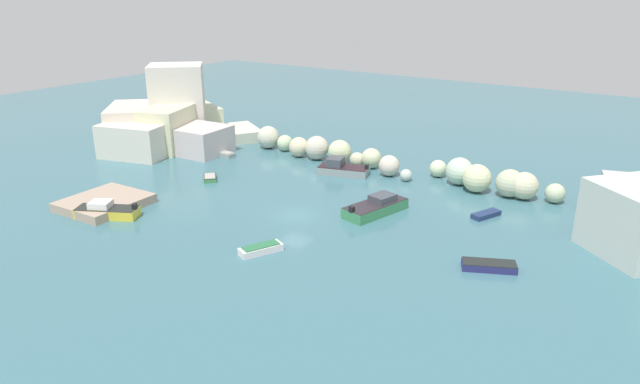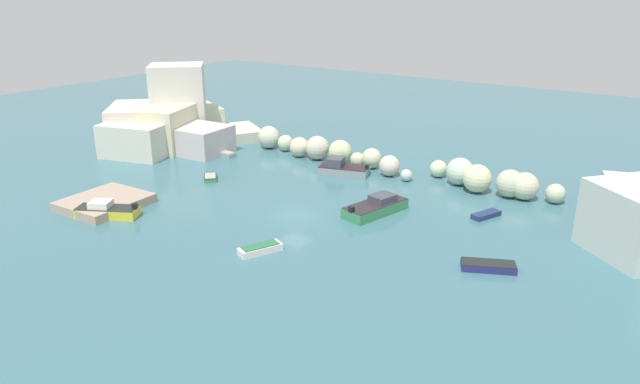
# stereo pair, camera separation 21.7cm
# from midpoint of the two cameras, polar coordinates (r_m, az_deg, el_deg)

# --- Properties ---
(cove_water) EXTENTS (160.00, 160.00, 0.00)m
(cove_water) POSITION_cam_midpoint_polar(r_m,az_deg,el_deg) (51.45, -2.58, -2.27)
(cove_water) COLOR #3E6D79
(cove_water) RESTS_ON ground
(cliff_headland_left) EXTENTS (19.29, 20.54, 9.69)m
(cliff_headland_left) POSITION_cam_midpoint_polar(r_m,az_deg,el_deg) (76.74, -14.91, 6.58)
(cliff_headland_left) COLOR beige
(cliff_headland_left) RESTS_ON ground
(rock_breakwater) EXTENTS (39.90, 4.69, 2.79)m
(rock_breakwater) POSITION_cam_midpoint_polar(r_m,az_deg,el_deg) (62.49, 7.77, 2.81)
(rock_breakwater) COLOR beige
(rock_breakwater) RESTS_ON ground
(stone_dock) EXTENTS (6.55, 7.18, 0.82)m
(stone_dock) POSITION_cam_midpoint_polar(r_m,az_deg,el_deg) (56.71, -20.51, -0.98)
(stone_dock) COLOR tan
(stone_dock) RESTS_ON ground
(moored_boat_0) EXTENTS (3.81, 6.65, 1.54)m
(moored_boat_0) POSITION_cam_midpoint_polar(r_m,az_deg,el_deg) (51.89, 5.42, -1.45)
(moored_boat_0) COLOR #3B8652
(moored_boat_0) RESTS_ON cove_water
(moored_boat_1) EXTENTS (2.02, 3.01, 0.44)m
(moored_boat_1) POSITION_cam_midpoint_polar(r_m,az_deg,el_deg) (52.94, 15.87, -2.14)
(moored_boat_1) COLOR navy
(moored_boat_1) RESTS_ON cove_water
(moored_boat_2) EXTENTS (4.03, 2.87, 0.58)m
(moored_boat_2) POSITION_cam_midpoint_polar(r_m,az_deg,el_deg) (43.50, 16.13, -6.97)
(moored_boat_2) COLOR navy
(moored_boat_2) RESTS_ON cove_water
(moored_boat_3) EXTENTS (2.53, 2.54, 0.46)m
(moored_boat_3) POSITION_cam_midpoint_polar(r_m,az_deg,el_deg) (61.62, -10.85, 1.40)
(moored_boat_3) COLOR #42844C
(moored_boat_3) RESTS_ON cove_water
(moored_boat_4) EXTENTS (5.78, 3.73, 1.75)m
(moored_boat_4) POSITION_cam_midpoint_polar(r_m,az_deg,el_deg) (62.37, 2.07, 2.33)
(moored_boat_4) COLOR gray
(moored_boat_4) RESTS_ON cove_water
(moored_boat_5) EXTENTS (2.43, 3.53, 0.61)m
(moored_boat_5) POSITION_cam_midpoint_polar(r_m,az_deg,el_deg) (44.53, -5.98, -5.59)
(moored_boat_5) COLOR white
(moored_boat_5) RESTS_ON cove_water
(moored_boat_6) EXTENTS (5.62, 4.22, 1.44)m
(moored_boat_6) POSITION_cam_midpoint_polar(r_m,az_deg,el_deg) (54.15, -20.35, -1.76)
(moored_boat_6) COLOR yellow
(moored_boat_6) RESTS_ON cove_water
(moored_boat_7) EXTENTS (2.89, 1.34, 0.58)m
(moored_boat_7) POSITION_cam_midpoint_polar(r_m,az_deg,el_deg) (69.92, -9.50, 3.71)
(moored_boat_7) COLOR gray
(moored_boat_7) RESTS_ON cove_water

